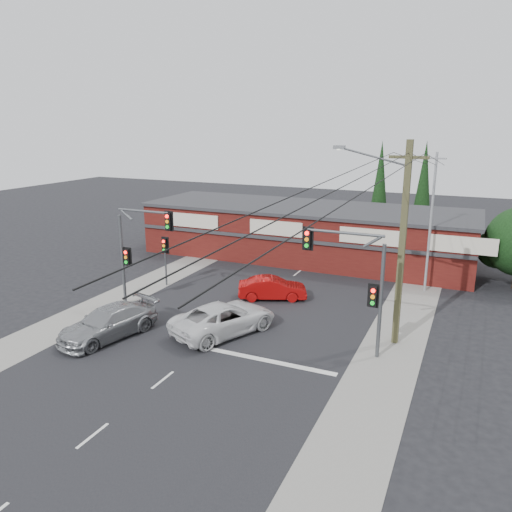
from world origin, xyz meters
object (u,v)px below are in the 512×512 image
at_px(red_sedan, 272,288).
at_px(shop_building, 305,231).
at_px(utility_pole, 400,238).
at_px(white_suv, 224,318).
at_px(silver_suv, 108,323).

height_order(red_sedan, shop_building, shop_building).
relative_size(red_sedan, utility_pole, 0.42).
height_order(white_suv, red_sedan, white_suv).
xyz_separation_m(silver_suv, shop_building, (4.11, 19.35, 1.34)).
xyz_separation_m(white_suv, red_sedan, (0.34, 5.88, -0.11)).
distance_m(white_suv, silver_suv, 5.95).
bearing_deg(utility_pole, silver_suv, -158.31).
bearing_deg(white_suv, shop_building, -61.78).
distance_m(red_sedan, utility_pole, 9.86).
height_order(white_suv, utility_pole, utility_pole).
relative_size(white_suv, utility_pole, 0.58).
relative_size(silver_suv, shop_building, 0.20).
xyz_separation_m(white_suv, utility_pole, (8.29, 2.42, 4.59)).
bearing_deg(silver_suv, red_sedan, 71.71).
bearing_deg(silver_suv, utility_pole, 35.43).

